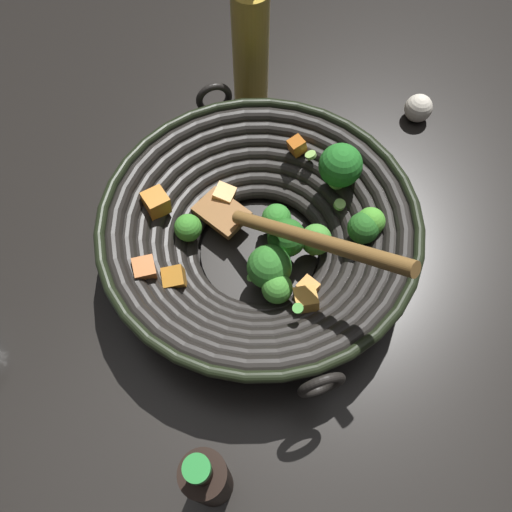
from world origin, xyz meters
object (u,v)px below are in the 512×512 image
(wok, at_px, (261,232))
(cooking_oil_bottle, at_px, (251,47))
(garlic_bulb, at_px, (418,108))
(soy_sauce_bottle, at_px, (208,479))

(wok, bearing_deg, cooking_oil_bottle, -127.54)
(cooking_oil_bottle, bearing_deg, garlic_bulb, 131.20)
(soy_sauce_bottle, relative_size, cooking_oil_bottle, 0.74)
(wok, bearing_deg, soy_sauce_bottle, 39.19)
(wok, height_order, garlic_bulb, wok)
(soy_sauce_bottle, height_order, cooking_oil_bottle, cooking_oil_bottle)
(wok, height_order, cooking_oil_bottle, cooking_oil_bottle)
(soy_sauce_bottle, bearing_deg, cooking_oil_bottle, -134.23)
(cooking_oil_bottle, height_order, garlic_bulb, cooking_oil_bottle)
(soy_sauce_bottle, distance_m, cooking_oil_bottle, 0.60)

